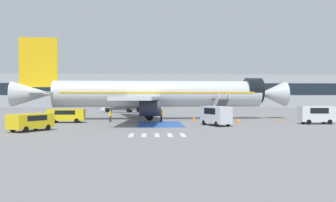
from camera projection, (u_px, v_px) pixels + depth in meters
ground_plane at (164, 119)px, 61.88m from camera, size 600.00×600.00×0.00m
apron_leadline_yellow at (158, 119)px, 61.30m from camera, size 75.98×4.78×0.01m
apron_stand_patch_blue at (160, 124)px, 50.56m from camera, size 5.73×11.10×0.01m
apron_walkway_bar_0 at (131, 135)px, 36.39m from camera, size 0.44×3.60×0.01m
apron_walkway_bar_1 at (144, 135)px, 36.44m from camera, size 0.44×3.60×0.01m
apron_walkway_bar_2 at (157, 135)px, 36.49m from camera, size 0.44×3.60×0.01m
apron_walkway_bar_3 at (170, 135)px, 36.54m from camera, size 0.44×3.60×0.01m
apron_walkway_bar_4 at (183, 135)px, 36.59m from camera, size 0.44×3.60×0.01m
airliner at (154, 94)px, 61.17m from camera, size 42.84×35.99×12.46m
boarding_stairs_forward at (221, 114)px, 57.64m from camera, size 2.49×5.34×4.10m
fuel_tanker at (126, 104)px, 86.96m from camera, size 10.58×3.76×3.52m
service_van_0 at (216, 114)px, 47.97m from camera, size 3.44×5.00×2.38m
service_van_1 at (31, 121)px, 40.53m from camera, size 4.18×5.04×1.80m
service_van_2 at (316, 113)px, 50.82m from camera, size 4.44×1.93×2.32m
service_van_3 at (66, 114)px, 53.27m from camera, size 4.96×2.02×1.86m
ground_crew_0 at (161, 114)px, 55.42m from camera, size 0.47×0.46×1.78m
ground_crew_1 at (110, 115)px, 54.56m from camera, size 0.48×0.45×1.62m
traffic_cone_0 at (194, 119)px, 56.99m from camera, size 0.60×0.60×0.67m
traffic_cone_1 at (239, 120)px, 52.83m from camera, size 0.61×0.61×0.67m
traffic_cone_2 at (278, 120)px, 54.72m from camera, size 0.43×0.43×0.47m
terminal_building at (192, 91)px, 130.57m from camera, size 131.58×12.10×10.56m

